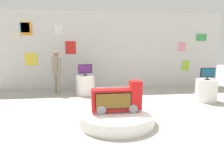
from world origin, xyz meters
name	(u,v)px	position (x,y,z in m)	size (l,w,h in m)	color
ground_plane	(133,125)	(0.00, 0.00, 0.00)	(30.00, 30.00, 0.00)	#B2ADA3
back_wall_display	(111,51)	(-0.01, 4.57, 1.68)	(10.26, 0.13, 3.34)	silver
main_display_pedestal	(116,117)	(-0.39, 0.20, 0.14)	(1.86, 1.86, 0.28)	white
novelty_firetruck_tv	(117,99)	(-0.36, 0.19, 0.60)	(1.20, 0.38, 0.75)	gray
display_pedestal_left_rear	(206,90)	(2.96, 1.84, 0.38)	(0.71, 0.71, 0.75)	white
tv_on_left_rear	(208,73)	(2.97, 1.83, 0.97)	(0.48, 0.16, 0.40)	black
display_pedestal_center_rear	(86,85)	(-1.14, 3.35, 0.38)	(0.72, 0.72, 0.75)	white
tv_on_center_rear	(85,69)	(-1.15, 3.34, 0.99)	(0.55, 0.22, 0.44)	black
shopper_browsing_near_truck	(57,69)	(-2.26, 3.64, 0.97)	(0.38, 0.48, 1.67)	gray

